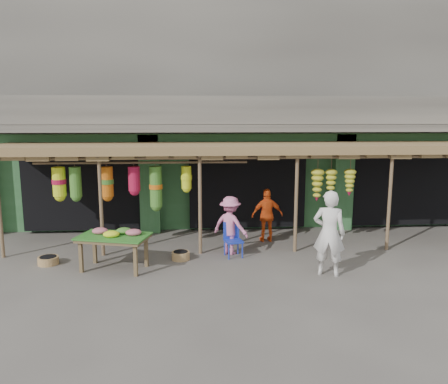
{
  "coord_description": "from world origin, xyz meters",
  "views": [
    {
      "loc": [
        -1.62,
        -11.18,
        3.53
      ],
      "look_at": [
        -0.8,
        1.0,
        1.41
      ],
      "focal_mm": 35.0,
      "sensor_mm": 36.0,
      "label": 1
    }
  ],
  "objects": [
    {
      "name": "blue_chair",
      "position": [
        -0.68,
        -0.46,
        0.49
      ],
      "size": [
        0.5,
        0.51,
        0.88
      ],
      "rotation": [
        0.0,
        0.0,
        0.22
      ],
      "color": "#1B31B3",
      "rests_on": "ground"
    },
    {
      "name": "basket_right",
      "position": [
        -2.0,
        -0.68,
        0.1
      ],
      "size": [
        0.53,
        0.53,
        0.2
      ],
      "primitive_type": "cylinder",
      "rotation": [
        0.0,
        0.0,
        0.22
      ],
      "color": "#A78E4E",
      "rests_on": "ground"
    },
    {
      "name": "person_front",
      "position": [
        1.35,
        -1.95,
        0.97
      ],
      "size": [
        0.83,
        0.69,
        1.94
      ],
      "primitive_type": "imported",
      "rotation": [
        0.0,
        0.0,
        2.76
      ],
      "color": "silver",
      "rests_on": "ground"
    },
    {
      "name": "building",
      "position": [
        -0.0,
        4.87,
        3.37
      ],
      "size": [
        16.4,
        6.8,
        7.0
      ],
      "color": "gray",
      "rests_on": "ground"
    },
    {
      "name": "basket_mid",
      "position": [
        -5.19,
        -0.81,
        0.09
      ],
      "size": [
        0.57,
        0.57,
        0.19
      ],
      "primitive_type": "cylinder",
      "rotation": [
        0.0,
        0.0,
        -0.19
      ],
      "color": "#906540",
      "rests_on": "ground"
    },
    {
      "name": "ground",
      "position": [
        0.0,
        0.0,
        0.0
      ],
      "size": [
        80.0,
        80.0,
        0.0
      ],
      "primitive_type": "plane",
      "color": "#514C47",
      "rests_on": "ground"
    },
    {
      "name": "person_shopper",
      "position": [
        -0.72,
        -0.26,
        0.76
      ],
      "size": [
        1.12,
        1.02,
        1.51
      ],
      "primitive_type": "imported",
      "rotation": [
        0.0,
        0.0,
        2.53
      ],
      "color": "pink",
      "rests_on": "ground"
    },
    {
      "name": "basket_left",
      "position": [
        -3.98,
        1.0,
        0.1
      ],
      "size": [
        0.55,
        0.55,
        0.2
      ],
      "primitive_type": "cylinder",
      "rotation": [
        0.0,
        0.0,
        0.19
      ],
      "color": "brown",
      "rests_on": "ground"
    },
    {
      "name": "awning",
      "position": [
        -0.18,
        0.8,
        2.58
      ],
      "size": [
        14.0,
        2.7,
        2.79
      ],
      "color": "brown",
      "rests_on": "ground"
    },
    {
      "name": "flower_table",
      "position": [
        -3.5,
        -1.26,
        0.77
      ],
      "size": [
        1.78,
        1.31,
        0.96
      ],
      "rotation": [
        0.0,
        0.0,
        -0.26
      ],
      "color": "brown",
      "rests_on": "ground"
    },
    {
      "name": "person_vendor",
      "position": [
        0.42,
        0.8,
        0.76
      ],
      "size": [
        0.92,
        0.44,
        1.53
      ],
      "primitive_type": "imported",
      "rotation": [
        0.0,
        0.0,
        3.22
      ],
      "color": "#E34E15",
      "rests_on": "ground"
    }
  ]
}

